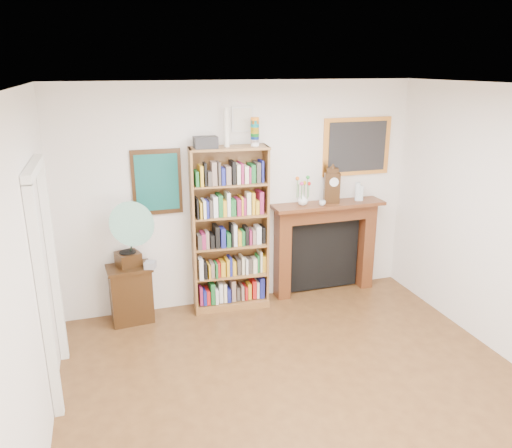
{
  "coord_description": "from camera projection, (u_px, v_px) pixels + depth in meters",
  "views": [
    {
      "loc": [
        -1.63,
        -3.34,
        2.97
      ],
      "look_at": [
        -0.1,
        1.6,
        1.31
      ],
      "focal_mm": 35.0,
      "sensor_mm": 36.0,
      "label": 1
    }
  ],
  "objects": [
    {
      "name": "room",
      "position": [
        327.0,
        271.0,
        3.98
      ],
      "size": [
        4.51,
        5.01,
        2.81
      ],
      "color": "#4E2F17",
      "rests_on": "ground"
    },
    {
      "name": "door_casing",
      "position": [
        46.0,
        263.0,
        4.49
      ],
      "size": [
        0.08,
        1.02,
        2.17
      ],
      "color": "white",
      "rests_on": "left_wall"
    },
    {
      "name": "teal_poster",
      "position": [
        157.0,
        182.0,
        5.86
      ],
      "size": [
        0.58,
        0.04,
        0.78
      ],
      "color": "black",
      "rests_on": "back_wall"
    },
    {
      "name": "small_picture",
      "position": [
        242.0,
        119.0,
        5.94
      ],
      "size": [
        0.26,
        0.04,
        0.3
      ],
      "color": "white",
      "rests_on": "back_wall"
    },
    {
      "name": "gilt_painting",
      "position": [
        357.0,
        147.0,
        6.5
      ],
      "size": [
        0.95,
        0.04,
        0.75
      ],
      "color": "orange",
      "rests_on": "back_wall"
    },
    {
      "name": "bookshelf",
      "position": [
        230.0,
        221.0,
        6.09
      ],
      "size": [
        0.97,
        0.41,
        2.36
      ],
      "rotation": [
        0.0,
        0.0,
        -0.09
      ],
      "color": "brown",
      "rests_on": "floor"
    },
    {
      "name": "side_cabinet",
      "position": [
        131.0,
        294.0,
        5.97
      ],
      "size": [
        0.54,
        0.42,
        0.7
      ],
      "primitive_type": "cube",
      "rotation": [
        0.0,
        0.0,
        0.08
      ],
      "color": "black",
      "rests_on": "floor"
    },
    {
      "name": "fireplace",
      "position": [
        325.0,
        239.0,
        6.66
      ],
      "size": [
        1.49,
        0.36,
        1.26
      ],
      "rotation": [
        0.0,
        0.0,
        0.0
      ],
      "color": "#4C2011",
      "rests_on": "floor"
    },
    {
      "name": "gramophone",
      "position": [
        126.0,
        231.0,
        5.65
      ],
      "size": [
        0.68,
        0.76,
        0.84
      ],
      "rotation": [
        0.0,
        0.0,
        0.32
      ],
      "color": "black",
      "rests_on": "side_cabinet"
    },
    {
      "name": "cd_stack",
      "position": [
        150.0,
        265.0,
        5.82
      ],
      "size": [
        0.16,
        0.16,
        0.08
      ],
      "primitive_type": "cube",
      "rotation": [
        0.0,
        0.0,
        -0.38
      ],
      "color": "silver",
      "rests_on": "side_cabinet"
    },
    {
      "name": "mantel_clock",
      "position": [
        332.0,
        186.0,
        6.4
      ],
      "size": [
        0.22,
        0.16,
        0.46
      ],
      "rotation": [
        0.0,
        0.0,
        -0.28
      ],
      "color": "black",
      "rests_on": "fireplace"
    },
    {
      "name": "flower_vase",
      "position": [
        303.0,
        200.0,
        6.34
      ],
      "size": [
        0.14,
        0.14,
        0.14
      ],
      "primitive_type": "imported",
      "rotation": [
        0.0,
        0.0,
        0.06
      ],
      "color": "white",
      "rests_on": "fireplace"
    },
    {
      "name": "teacup",
      "position": [
        322.0,
        203.0,
        6.33
      ],
      "size": [
        0.09,
        0.09,
        0.07
      ],
      "primitive_type": "imported",
      "rotation": [
        0.0,
        0.0,
        0.04
      ],
      "color": "silver",
      "rests_on": "fireplace"
    },
    {
      "name": "bottle_left",
      "position": [
        358.0,
        191.0,
        6.55
      ],
      "size": [
        0.07,
        0.07,
        0.24
      ],
      "primitive_type": "cylinder",
      "color": "silver",
      "rests_on": "fireplace"
    },
    {
      "name": "bottle_right",
      "position": [
        361.0,
        193.0,
        6.54
      ],
      "size": [
        0.06,
        0.06,
        0.2
      ],
      "primitive_type": "cylinder",
      "color": "silver",
      "rests_on": "fireplace"
    }
  ]
}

